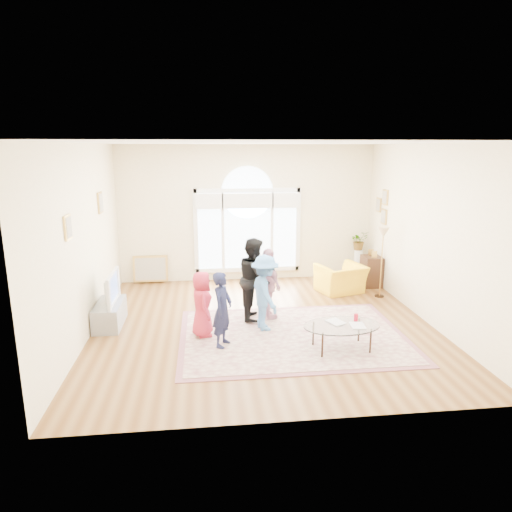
{
  "coord_description": "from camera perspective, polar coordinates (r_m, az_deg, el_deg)",
  "views": [
    {
      "loc": [
        -1.02,
        -7.67,
        3.13
      ],
      "look_at": [
        -0.1,
        0.3,
        1.21
      ],
      "focal_mm": 32.0,
      "sensor_mm": 36.0,
      "label": 1
    }
  ],
  "objects": [
    {
      "name": "child_blue",
      "position": [
        7.89,
        1.13,
        -4.61
      ],
      "size": [
        0.66,
        0.94,
        1.33
      ],
      "primitive_type": "imported",
      "rotation": [
        0.0,
        0.0,
        1.78
      ],
      "color": "#4B83C4",
      "rests_on": "area_rug"
    },
    {
      "name": "armchair",
      "position": [
        10.23,
        10.54,
        -2.81
      ],
      "size": [
        1.15,
        1.07,
        0.62
      ],
      "primitive_type": "imported",
      "rotation": [
        0.0,
        0.0,
        3.43
      ],
      "color": "yellow",
      "rests_on": "ground"
    },
    {
      "name": "leaning_picture",
      "position": [
        11.09,
        -12.95,
        -3.3
      ],
      "size": [
        0.8,
        0.14,
        0.62
      ],
      "primitive_type": "cube",
      "rotation": [
        -0.14,
        0.0,
        0.0
      ],
      "color": "tan",
      "rests_on": "ground"
    },
    {
      "name": "potted_plant",
      "position": [
        11.32,
        12.76,
        1.89
      ],
      "size": [
        0.47,
        0.43,
        0.46
      ],
      "primitive_type": "imported",
      "rotation": [
        0.0,
        0.0,
        0.19
      ],
      "color": "#33722D",
      "rests_on": "plant_pedestal"
    },
    {
      "name": "child_navy",
      "position": [
        7.28,
        -4.22,
        -6.67
      ],
      "size": [
        0.45,
        0.53,
        1.22
      ],
      "primitive_type": "imported",
      "rotation": [
        0.0,
        0.0,
        1.14
      ],
      "color": "#181C3B",
      "rests_on": "area_rug"
    },
    {
      "name": "area_rug",
      "position": [
        7.89,
        4.6,
        -9.89
      ],
      "size": [
        3.6,
        2.6,
        0.02
      ],
      "primitive_type": "cube",
      "color": "#C4B29A",
      "rests_on": "ground"
    },
    {
      "name": "tv_console",
      "position": [
        8.66,
        -17.82,
        -6.94
      ],
      "size": [
        0.45,
        1.0,
        0.42
      ],
      "primitive_type": "cube",
      "color": "gray",
      "rests_on": "ground"
    },
    {
      "name": "child_red",
      "position": [
        7.71,
        -6.77,
        -5.97
      ],
      "size": [
        0.43,
        0.59,
        1.11
      ],
      "primitive_type": "imported",
      "rotation": [
        0.0,
        0.0,
        1.72
      ],
      "color": "#BD263C",
      "rests_on": "area_rug"
    },
    {
      "name": "rug_border",
      "position": [
        7.89,
        4.6,
        -9.92
      ],
      "size": [
        3.8,
        2.8,
        0.01
      ],
      "primitive_type": "cube",
      "color": "#854F56",
      "rests_on": "ground"
    },
    {
      "name": "television",
      "position": [
        8.5,
        -18.0,
        -3.84
      ],
      "size": [
        0.16,
        0.97,
        0.56
      ],
      "color": "black",
      "rests_on": "tv_console"
    },
    {
      "name": "floor_lamp",
      "position": [
        9.89,
        15.6,
        2.18
      ],
      "size": [
        0.26,
        0.26,
        1.51
      ],
      "color": "black",
      "rests_on": "ground"
    },
    {
      "name": "ground",
      "position": [
        8.34,
        0.95,
        -8.59
      ],
      "size": [
        6.0,
        6.0,
        0.0
      ],
      "primitive_type": "plane",
      "color": "#5D3715",
      "rests_on": "ground"
    },
    {
      "name": "child_pink",
      "position": [
        8.4,
        1.51,
        -3.49
      ],
      "size": [
        0.6,
        0.84,
        1.33
      ],
      "primitive_type": "imported",
      "rotation": [
        0.0,
        0.0,
        1.97
      ],
      "color": "#D193AC",
      "rests_on": "area_rug"
    },
    {
      "name": "coffee_table",
      "position": [
        7.34,
        10.68,
        -8.59
      ],
      "size": [
        1.28,
        0.88,
        0.54
      ],
      "rotation": [
        0.0,
        0.0,
        0.08
      ],
      "color": "silver",
      "rests_on": "ground"
    },
    {
      "name": "plant_pedestal",
      "position": [
        11.44,
        12.61,
        -0.95
      ],
      "size": [
        0.2,
        0.2,
        0.7
      ],
      "primitive_type": "cylinder",
      "color": "white",
      "rests_on": "ground"
    },
    {
      "name": "child_black",
      "position": [
        8.38,
        -0.18,
        -2.85
      ],
      "size": [
        0.63,
        0.78,
        1.52
      ],
      "primitive_type": "imported",
      "rotation": [
        0.0,
        0.0,
        1.49
      ],
      "color": "black",
      "rests_on": "area_rug"
    },
    {
      "name": "room_shell",
      "position": [
        10.66,
        -0.96,
        5.02
      ],
      "size": [
        6.0,
        6.0,
        6.0
      ],
      "color": "#F4E8BD",
      "rests_on": "ground"
    },
    {
      "name": "side_cabinet",
      "position": [
        10.83,
        14.22,
        -1.85
      ],
      "size": [
        0.4,
        0.5,
        0.7
      ],
      "primitive_type": "cube",
      "color": "black",
      "rests_on": "ground"
    }
  ]
}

